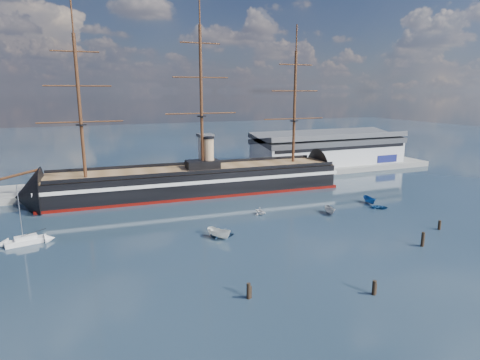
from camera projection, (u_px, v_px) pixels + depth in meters
name	position (u px, v px, depth m)	size (l,w,h in m)	color
ground	(233.00, 209.00, 108.49)	(600.00, 600.00, 0.00)	#172531
quay	(222.00, 179.00, 144.69)	(180.00, 18.00, 2.00)	slate
warehouse	(328.00, 149.00, 164.51)	(63.00, 21.00, 11.60)	#B7BABC
quay_tower	(206.00, 155.00, 137.25)	(5.00, 5.00, 15.00)	silver
warship	(191.00, 181.00, 123.46)	(113.29, 20.93, 53.94)	black
sailboat	(26.00, 240.00, 83.33)	(8.27, 3.96, 12.73)	silver
motorboat_a	(219.00, 238.00, 86.61)	(6.99, 2.56, 2.80)	white
motorboat_b	(223.00, 237.00, 87.57)	(3.21, 1.28, 1.50)	navy
motorboat_c	(330.00, 214.00, 103.75)	(5.93, 2.17, 2.37)	gray
motorboat_d	(260.00, 215.00, 103.31)	(5.78, 2.50, 2.12)	white
motorboat_e	(380.00, 209.00, 108.57)	(2.68, 1.07, 1.25)	navy
motorboat_f	(369.00, 204.00, 113.30)	(6.32, 2.32, 2.53)	#1A4B88
piling_near_left	(249.00, 298.00, 61.52)	(0.64, 0.64, 3.23)	black
piling_near_mid	(374.00, 295.00, 62.69)	(0.64, 0.64, 3.06)	black
piling_near_right	(422.00, 246.00, 82.17)	(0.64, 0.64, 3.77)	black
piling_far_right	(439.00, 230.00, 92.14)	(0.64, 0.64, 2.91)	black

